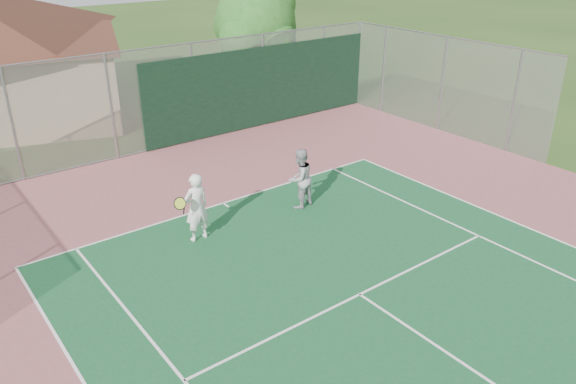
# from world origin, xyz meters

# --- Properties ---
(back_fence) EXTENTS (20.08, 0.11, 3.53)m
(back_fence) POSITION_xyz_m (2.11, 16.98, 1.67)
(back_fence) COLOR gray
(back_fence) RESTS_ON ground
(side_fence_right) EXTENTS (0.08, 9.00, 3.50)m
(side_fence_right) POSITION_xyz_m (10.00, 12.50, 1.75)
(side_fence_right) COLOR gray
(side_fence_right) RESTS_ON ground
(tree) EXTENTS (3.85, 3.65, 5.37)m
(tree) POSITION_xyz_m (6.03, 18.80, 3.53)
(tree) COLOR #392515
(tree) RESTS_ON ground
(player_white_front) EXTENTS (1.06, 0.67, 1.74)m
(player_white_front) POSITION_xyz_m (-1.54, 10.52, 0.88)
(player_white_front) COLOR white
(player_white_front) RESTS_ON ground
(player_grey_back) EXTENTS (0.91, 0.77, 1.67)m
(player_grey_back) POSITION_xyz_m (1.59, 10.44, 0.84)
(player_grey_back) COLOR #97999C
(player_grey_back) RESTS_ON ground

